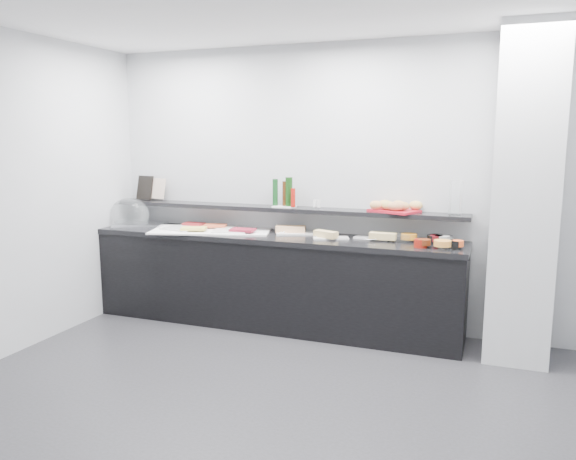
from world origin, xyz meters
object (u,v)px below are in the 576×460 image
(carafe, at_px, (456,198))
(bread_tray, at_px, (394,211))
(cloche_base, at_px, (140,225))
(framed_print, at_px, (145,188))
(sandwich_plate_mid, at_px, (331,238))
(condiment_tray, at_px, (284,207))

(carafe, bearing_deg, bread_tray, 178.26)
(cloche_base, distance_m, framed_print, 0.47)
(cloche_base, distance_m, bread_tray, 2.63)
(sandwich_plate_mid, bearing_deg, carafe, -11.29)
(cloche_base, height_order, sandwich_plate_mid, cloche_base)
(carafe, bearing_deg, condiment_tray, -179.61)
(sandwich_plate_mid, xyz_separation_m, bread_tray, (0.54, 0.20, 0.25))
(framed_print, bearing_deg, sandwich_plate_mid, 4.27)
(framed_print, bearing_deg, condiment_tray, 8.09)
(condiment_tray, bearing_deg, framed_print, 168.82)
(framed_print, distance_m, bread_tray, 2.73)
(condiment_tray, distance_m, carafe, 1.61)
(cloche_base, bearing_deg, framed_print, 96.79)
(cloche_base, bearing_deg, condiment_tray, -9.35)
(sandwich_plate_mid, bearing_deg, condiment_tray, 140.43)
(bread_tray, xyz_separation_m, carafe, (0.53, -0.02, 0.14))
(sandwich_plate_mid, relative_size, framed_print, 1.25)
(cloche_base, relative_size, bread_tray, 1.23)
(framed_print, bearing_deg, bread_tray, 9.88)
(sandwich_plate_mid, bearing_deg, framed_print, 151.93)
(sandwich_plate_mid, bearing_deg, cloche_base, 159.08)
(condiment_tray, xyz_separation_m, carafe, (1.60, 0.01, 0.14))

